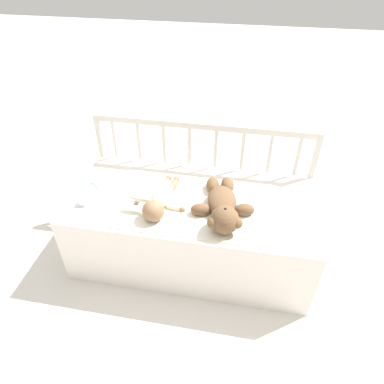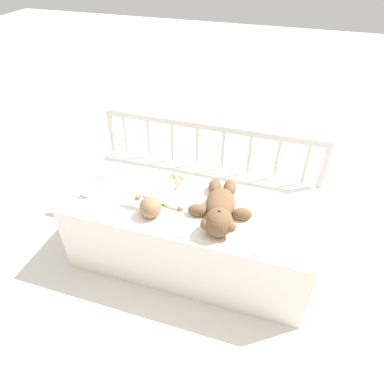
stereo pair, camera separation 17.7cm
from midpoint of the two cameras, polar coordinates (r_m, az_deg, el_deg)
name	(u,v)px [view 1 (the left image)]	position (r m, az deg, el deg)	size (l,w,h in m)	color
ground_plane	(192,254)	(2.11, -2.37, -10.33)	(12.00, 12.00, 0.00)	silver
crib_mattress	(192,228)	(1.96, -2.54, -6.20)	(1.31, 0.62, 0.43)	white
crib_rail	(202,153)	(2.02, -0.75, 6.44)	(1.31, 0.04, 0.71)	beige
blanket	(193,203)	(1.79, -2.67, -1.93)	(0.84, 0.52, 0.01)	silver
teddy_bear	(223,206)	(1.69, 2.16, -2.52)	(0.33, 0.45, 0.14)	brown
baby	(160,199)	(1.76, -8.23, -1.29)	(0.30, 0.40, 0.11)	#EAEACC
baby_bottle	(88,193)	(1.92, -19.44, -0.25)	(0.05, 0.17, 0.05)	white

